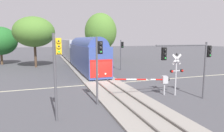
# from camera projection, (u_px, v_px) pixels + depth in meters

# --- Properties ---
(ground_plane) EXTENTS (220.00, 220.00, 0.00)m
(ground_plane) POSITION_uv_depth(u_px,v_px,m) (104.00, 84.00, 22.68)
(ground_plane) COLOR #47474C
(road_centre_stripe) EXTENTS (44.00, 0.20, 0.01)m
(road_centre_stripe) POSITION_uv_depth(u_px,v_px,m) (104.00, 84.00, 22.68)
(road_centre_stripe) COLOR beige
(road_centre_stripe) RESTS_ON ground
(railway_track) EXTENTS (4.40, 80.00, 0.32)m
(railway_track) POSITION_uv_depth(u_px,v_px,m) (103.00, 83.00, 22.67)
(railway_track) COLOR gray
(railway_track) RESTS_ON ground
(commuter_train) EXTENTS (3.04, 41.04, 5.16)m
(commuter_train) POSITION_uv_depth(u_px,v_px,m) (77.00, 50.00, 40.89)
(commuter_train) COLOR #384C93
(commuter_train) RESTS_ON railway_track
(crossing_gate_near) EXTENTS (5.44, 0.40, 1.88)m
(crossing_gate_near) POSITION_uv_depth(u_px,v_px,m) (159.00, 80.00, 17.87)
(crossing_gate_near) COLOR #B7B7BC
(crossing_gate_near) RESTS_ON ground
(crossing_signal_mast) EXTENTS (1.36, 0.44, 3.96)m
(crossing_signal_mast) POSITION_uv_depth(u_px,v_px,m) (176.00, 70.00, 17.72)
(crossing_signal_mast) COLOR #B2B2B7
(crossing_signal_mast) RESTS_ON ground
(traffic_signal_far_side) EXTENTS (0.53, 0.38, 5.03)m
(traffic_signal_far_side) POSITION_uv_depth(u_px,v_px,m) (122.00, 50.00, 32.25)
(traffic_signal_far_side) COLOR #4C4C51
(traffic_signal_far_side) RESTS_ON ground
(traffic_signal_near_left) EXTENTS (0.53, 0.38, 5.56)m
(traffic_signal_near_left) POSITION_uv_depth(u_px,v_px,m) (57.00, 63.00, 11.97)
(traffic_signal_near_left) COLOR #4C4C51
(traffic_signal_near_left) RESTS_ON ground
(traffic_signal_near_right) EXTENTS (5.35, 0.38, 4.95)m
(traffic_signal_near_right) POSITION_uv_depth(u_px,v_px,m) (192.00, 57.00, 16.10)
(traffic_signal_near_right) COLOR #4C4C51
(traffic_signal_near_right) RESTS_ON ground
(traffic_signal_median) EXTENTS (0.53, 0.38, 5.35)m
(traffic_signal_median) POSITION_uv_depth(u_px,v_px,m) (99.00, 60.00, 15.06)
(traffic_signal_median) COLOR #4C4C51
(traffic_signal_median) RESTS_ON ground
(pine_left_background) EXTENTS (6.48, 6.48, 7.66)m
(pine_left_background) POSITION_uv_depth(u_px,v_px,m) (0.00, 41.00, 39.13)
(pine_left_background) COLOR brown
(pine_left_background) RESTS_ON ground
(elm_centre_background) EXTENTS (7.54, 7.54, 11.24)m
(elm_centre_background) POSITION_uv_depth(u_px,v_px,m) (101.00, 32.00, 46.07)
(elm_centre_background) COLOR #4C3828
(elm_centre_background) RESTS_ON ground
(oak_behind_train) EXTENTS (7.30, 7.30, 9.19)m
(oak_behind_train) POSITION_uv_depth(u_px,v_px,m) (34.00, 32.00, 35.11)
(oak_behind_train) COLOR #4C3828
(oak_behind_train) RESTS_ON ground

